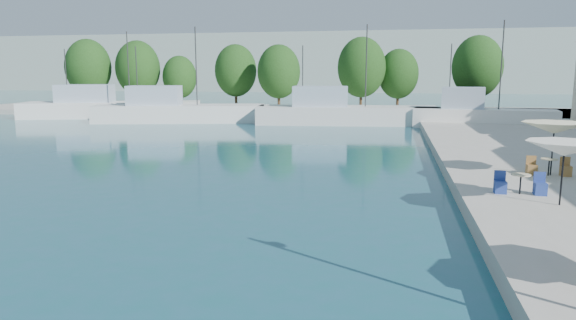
% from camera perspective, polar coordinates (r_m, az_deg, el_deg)
% --- Properties ---
extents(quay_far, '(90.00, 16.00, 0.60)m').
position_cam_1_polar(quay_far, '(64.97, 1.37, 5.40)').
color(quay_far, '#A6A296').
rests_on(quay_far, ground).
extents(hill_west, '(180.00, 40.00, 16.00)m').
position_cam_1_polar(hill_west, '(160.32, -0.54, 10.65)').
color(hill_west, '#9AA89E').
rests_on(hill_west, ground).
extents(hill_east, '(140.00, 40.00, 12.00)m').
position_cam_1_polar(hill_east, '(180.53, 23.51, 9.12)').
color(hill_east, '#9AA89E').
rests_on(hill_east, ground).
extents(trawler_01, '(20.48, 11.24, 10.20)m').
position_cam_1_polar(trawler_01, '(63.53, -19.34, 5.46)').
color(trawler_01, silver).
rests_on(trawler_01, ground).
extents(trawler_02, '(18.12, 8.71, 10.20)m').
position_cam_1_polar(trawler_02, '(55.42, -12.30, 5.25)').
color(trawler_02, silver).
rests_on(trawler_02, ground).
extents(trawler_03, '(18.40, 6.54, 10.20)m').
position_cam_1_polar(trawler_03, '(52.15, 6.06, 5.15)').
color(trawler_03, silver).
rests_on(trawler_03, ground).
extents(trawler_04, '(12.93, 4.89, 10.20)m').
position_cam_1_polar(trawler_04, '(51.32, 20.52, 4.53)').
color(trawler_04, white).
rests_on(trawler_04, ground).
extents(tree_01, '(6.19, 6.19, 9.16)m').
position_cam_1_polar(tree_01, '(77.18, -21.33, 9.57)').
color(tree_01, '#3F2B19').
rests_on(tree_01, quay_far).
extents(tree_02, '(6.03, 6.03, 8.93)m').
position_cam_1_polar(tree_02, '(74.65, -16.34, 9.75)').
color(tree_02, '#3F2B19').
rests_on(tree_02, quay_far).
extents(tree_03, '(4.64, 4.64, 6.86)m').
position_cam_1_polar(tree_03, '(72.87, -11.94, 9.00)').
color(tree_03, '#3F2B19').
rests_on(tree_03, quay_far).
extents(tree_04, '(5.66, 5.66, 8.37)m').
position_cam_1_polar(tree_04, '(71.12, -5.84, 9.85)').
color(tree_04, '#3F2B19').
rests_on(tree_04, quay_far).
extents(tree_05, '(5.48, 5.48, 8.11)m').
position_cam_1_polar(tree_05, '(66.40, -1.03, 9.79)').
color(tree_05, '#3F2B19').
rests_on(tree_05, quay_far).
extents(tree_06, '(6.11, 6.11, 9.04)m').
position_cam_1_polar(tree_06, '(66.86, 8.17, 10.16)').
color(tree_06, '#3F2B19').
rests_on(tree_06, quay_far).
extents(tree_07, '(5.14, 5.14, 7.61)m').
position_cam_1_polar(tree_07, '(68.77, 12.17, 9.33)').
color(tree_07, '#3F2B19').
rests_on(tree_07, quay_far).
extents(tree_08, '(6.19, 6.19, 9.16)m').
position_cam_1_polar(tree_08, '(69.04, 20.29, 9.70)').
color(tree_08, '#3F2B19').
rests_on(tree_08, quay_far).
extents(umbrella_white, '(2.53, 2.53, 2.21)m').
position_cam_1_polar(umbrella_white, '(19.64, 28.37, 1.10)').
color(umbrella_white, black).
rests_on(umbrella_white, quay_right).
extents(umbrella_cream, '(2.78, 2.78, 2.36)m').
position_cam_1_polar(umbrella_cream, '(25.33, 27.48, 3.19)').
color(umbrella_cream, black).
rests_on(umbrella_cream, quay_right).
extents(cafe_table_02, '(1.82, 0.70, 0.76)m').
position_cam_1_polar(cafe_table_02, '(21.07, 24.39, -2.71)').
color(cafe_table_02, black).
rests_on(cafe_table_02, quay_right).
extents(cafe_table_03, '(1.82, 0.70, 0.76)m').
position_cam_1_polar(cafe_table_03, '(25.43, 26.97, -0.91)').
color(cafe_table_03, black).
rests_on(cafe_table_03, quay_right).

